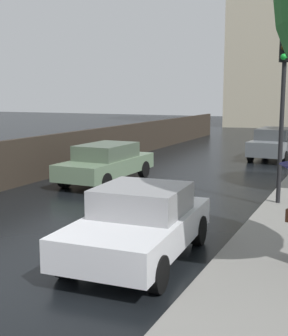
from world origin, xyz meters
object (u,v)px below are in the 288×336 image
(car_white_behind_camera, at_px, (140,223))
(traffic_light, at_px, (283,88))
(car_green_mid_road, at_px, (106,162))
(car_grey_far_ahead, at_px, (275,143))

(car_white_behind_camera, distance_m, traffic_light, 6.18)
(car_green_mid_road, relative_size, car_white_behind_camera, 1.11)
(car_grey_far_ahead, bearing_deg, car_green_mid_road, -113.96)
(car_grey_far_ahead, relative_size, car_white_behind_camera, 1.13)
(car_green_mid_road, distance_m, car_white_behind_camera, 7.95)
(car_green_mid_road, relative_size, traffic_light, 0.97)
(car_white_behind_camera, relative_size, traffic_light, 0.87)
(car_green_mid_road, bearing_deg, car_white_behind_camera, 124.74)
(car_green_mid_road, bearing_deg, car_grey_far_ahead, -116.44)
(car_white_behind_camera, height_order, traffic_light, traffic_light)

